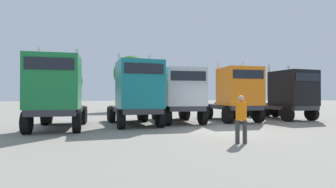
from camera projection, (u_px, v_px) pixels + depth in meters
The scene contains 10 objects.
ground at pixel (221, 131), 13.40m from camera, with size 200.00×200.00×0.00m, color gray.
semi_truck_green at pixel (57, 93), 13.75m from camera, with size 3.07×6.59×4.33m.
semi_truck_teal at pixel (137, 93), 15.67m from camera, with size 2.60×6.16×4.33m.
semi_truck_silver at pixel (180, 95), 17.32m from camera, with size 3.21×6.35×4.06m.
semi_truck_orange at pixel (235, 94), 18.50m from camera, with size 3.09×5.92×4.26m.
semi_truck_black at pixel (287, 94), 19.97m from camera, with size 2.62×6.01×4.20m.
visitor_in_hivis at pixel (241, 116), 9.90m from camera, with size 0.49×0.49×1.78m.
oak_far_left at pixel (70, 81), 31.66m from camera, with size 3.00×3.00×5.09m.
oak_far_centre at pixel (132, 74), 31.32m from camera, with size 4.20×4.20×6.51m.
oak_far_right at pixel (192, 80), 38.82m from camera, with size 4.24×4.24×6.19m.
Camera 1 is at (-6.75, -11.89, 1.74)m, focal length 28.65 mm.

